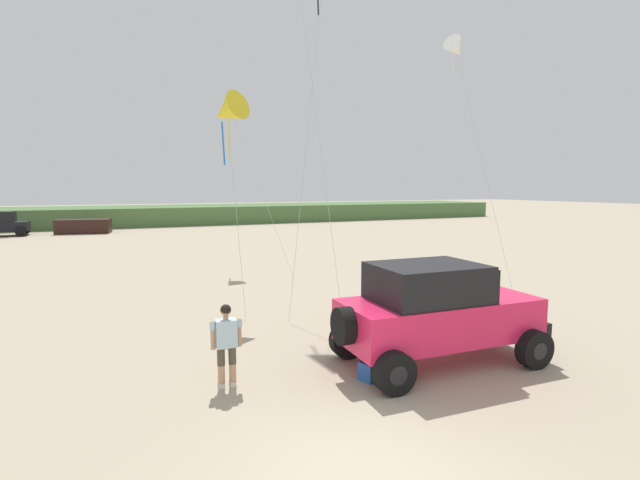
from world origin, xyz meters
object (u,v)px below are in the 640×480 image
at_px(jeep, 437,311).
at_px(kite_green_box, 227,111).
at_px(distant_sedan, 84,226).
at_px(kite_white_parafoil, 456,49).
at_px(person_watching, 226,341).
at_px(cooler_box, 373,370).
at_px(kite_purple_stunt, 231,110).

xyz_separation_m(jeep, kite_green_box, (-2.94, 6.95, 5.11)).
distance_m(distant_sedan, kite_green_box, 30.17).
bearing_deg(kite_white_parafoil, kite_green_box, -167.95).
bearing_deg(kite_green_box, person_watching, -104.25).
height_order(person_watching, cooler_box, person_watching).
xyz_separation_m(kite_green_box, kite_white_parafoil, (11.03, 2.36, 3.81)).
height_order(kite_green_box, kite_white_parafoil, kite_white_parafoil).
xyz_separation_m(cooler_box, distant_sedan, (-6.90, 36.20, 0.41)).
relative_size(person_watching, kite_purple_stunt, 0.20).
bearing_deg(jeep, distant_sedan, 103.43).
distance_m(person_watching, kite_white_parafoil, 17.85).
bearing_deg(person_watching, cooler_box, -16.51).
height_order(person_watching, distant_sedan, person_watching).
height_order(cooler_box, kite_purple_stunt, kite_purple_stunt).
distance_m(jeep, kite_white_parafoil, 15.22).
bearing_deg(kite_white_parafoil, jeep, -131.00).
bearing_deg(jeep, person_watching, 171.62).
distance_m(person_watching, cooler_box, 3.04).
distance_m(jeep, cooler_box, 1.99).
distance_m(distant_sedan, kite_white_parafoil, 32.92).
xyz_separation_m(person_watching, kite_green_box, (1.60, 6.29, 5.37)).
bearing_deg(person_watching, distant_sedan, 96.56).
bearing_deg(jeep, kite_purple_stunt, 93.95).
bearing_deg(cooler_box, distant_sedan, 84.06).
relative_size(cooler_box, kite_green_box, 0.08).
bearing_deg(kite_purple_stunt, person_watching, -104.49).
xyz_separation_m(jeep, distant_sedan, (-8.61, 36.03, -0.60)).
xyz_separation_m(jeep, cooler_box, (-1.71, -0.17, -1.01)).
relative_size(person_watching, kite_green_box, 0.24).
height_order(cooler_box, kite_green_box, kite_green_box).
bearing_deg(distant_sedan, jeep, -66.48).
bearing_deg(cooler_box, kite_white_parafoil, 27.31).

